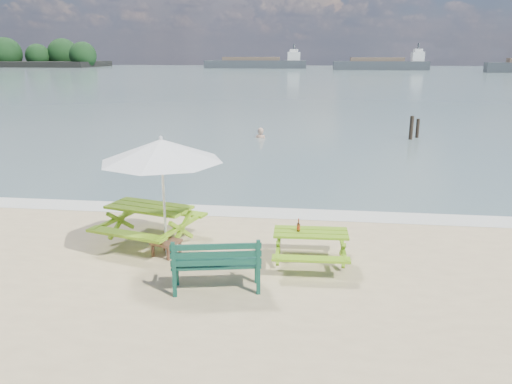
# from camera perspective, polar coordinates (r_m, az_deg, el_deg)

# --- Properties ---
(sea) EXTENTS (300.00, 300.00, 0.00)m
(sea) POSITION_cam_1_polar(r_m,az_deg,el_deg) (92.65, 6.23, 13.04)
(sea) COLOR slate
(sea) RESTS_ON ground
(foam_strip) EXTENTS (22.00, 0.90, 0.01)m
(foam_strip) POSITION_cam_1_polar(r_m,az_deg,el_deg) (12.92, -1.57, -2.27)
(foam_strip) COLOR silver
(foam_strip) RESTS_ON ground
(picnic_table_left) EXTENTS (2.22, 2.36, 0.84)m
(picnic_table_left) POSITION_cam_1_polar(r_m,az_deg,el_deg) (10.95, -12.01, -3.74)
(picnic_table_left) COLOR #6B9A17
(picnic_table_left) RESTS_ON ground
(picnic_table_right) EXTENTS (1.47, 1.62, 0.67)m
(picnic_table_right) POSITION_cam_1_polar(r_m,az_deg,el_deg) (9.75, 6.22, -6.44)
(picnic_table_right) COLOR #6B9C17
(picnic_table_right) RESTS_ON ground
(park_bench) EXTENTS (1.58, 0.80, 0.93)m
(park_bench) POSITION_cam_1_polar(r_m,az_deg,el_deg) (8.75, -4.51, -9.31)
(park_bench) COLOR #0E3A2D
(park_bench) RESTS_ON ground
(side_table) EXTENTS (0.62, 0.62, 0.31)m
(side_table) POSITION_cam_1_polar(r_m,az_deg,el_deg) (10.33, -10.20, -6.28)
(side_table) COLOR brown
(side_table) RESTS_ON ground
(patio_umbrella) EXTENTS (3.11, 3.11, 2.38)m
(patio_umbrella) POSITION_cam_1_polar(r_m,az_deg,el_deg) (9.77, -10.76, 4.69)
(patio_umbrella) COLOR silver
(patio_umbrella) RESTS_ON ground
(beer_bottle) EXTENTS (0.06, 0.06, 0.25)m
(beer_bottle) POSITION_cam_1_polar(r_m,az_deg,el_deg) (9.58, 4.87, -4.03)
(beer_bottle) COLOR #934115
(beer_bottle) RESTS_ON picnic_table_right
(swimmer) EXTENTS (0.69, 0.53, 1.70)m
(swimmer) POSITION_cam_1_polar(r_m,az_deg,el_deg) (24.45, 0.53, 5.40)
(swimmer) COLOR tan
(swimmer) RESTS_ON ground
(mooring_pilings) EXTENTS (0.57, 0.77, 1.32)m
(mooring_pilings) POSITION_cam_1_polar(r_m,az_deg,el_deg) (25.18, 17.58, 6.77)
(mooring_pilings) COLOR black
(mooring_pilings) RESTS_ON ground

